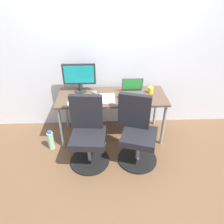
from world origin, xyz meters
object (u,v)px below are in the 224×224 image
water_bottle_on_floor (51,140)px  desktop_monitor (79,76)px  coffee_mug (151,90)px  office_chair_right (137,133)px  office_chair_left (88,134)px  open_laptop (133,91)px

water_bottle_on_floor → desktop_monitor: 1.03m
desktop_monitor → coffee_mug: bearing=-5.3°
office_chair_right → water_bottle_on_floor: office_chair_right is taller
office_chair_left → open_laptop: 0.93m
office_chair_left → water_bottle_on_floor: (-0.57, 0.24, -0.28)m
office_chair_left → desktop_monitor: (-0.13, 0.70, 0.54)m
desktop_monitor → open_laptop: size_ratio=1.55×
open_laptop → office_chair_right: bearing=-89.9°
office_chair_left → coffee_mug: size_ratio=10.22×
open_laptop → desktop_monitor: bearing=170.9°
office_chair_left → open_laptop: bearing=41.7°
office_chair_left → open_laptop: office_chair_left is taller
office_chair_right → desktop_monitor: desktop_monitor is taller
open_laptop → coffee_mug: size_ratio=3.37×
office_chair_left → desktop_monitor: bearing=100.8°
water_bottle_on_floor → desktop_monitor: bearing=46.4°
desktop_monitor → coffee_mug: 1.07m
desktop_monitor → office_chair_left: bearing=-79.2°
water_bottle_on_floor → coffee_mug: bearing=13.8°
water_bottle_on_floor → open_laptop: open_laptop is taller
water_bottle_on_floor → desktop_monitor: size_ratio=0.65×
open_laptop → coffee_mug: (0.27, 0.03, -0.01)m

